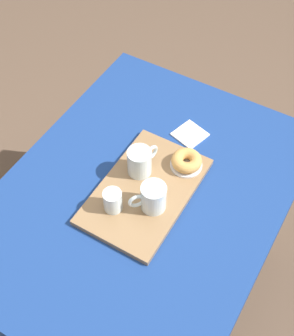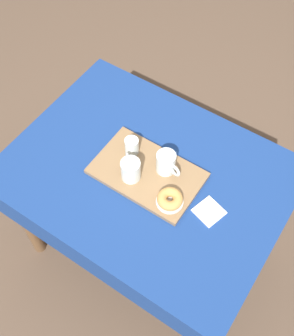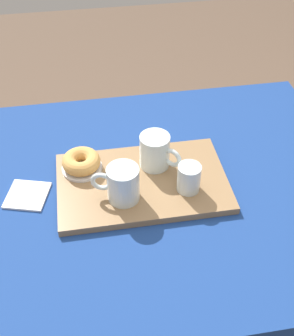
{
  "view_description": "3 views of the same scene",
  "coord_description": "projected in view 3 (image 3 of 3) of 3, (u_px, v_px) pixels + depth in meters",
  "views": [
    {
      "loc": [
        0.75,
        0.46,
        2.04
      ],
      "look_at": [
        -0.05,
        -0.01,
        0.83
      ],
      "focal_mm": 49.83,
      "sensor_mm": 36.0,
      "label": 1
    },
    {
      "loc": [
        -0.55,
        0.82,
        2.28
      ],
      "look_at": [
        -0.0,
        0.01,
        0.8
      ],
      "focal_mm": 45.63,
      "sensor_mm": 36.0,
      "label": 2
    },
    {
      "loc": [
        -0.13,
        -0.83,
        1.61
      ],
      "look_at": [
        0.01,
        0.05,
        0.79
      ],
      "focal_mm": 47.44,
      "sensor_mm": 36.0,
      "label": 3
    }
  ],
  "objects": [
    {
      "name": "ground_plane",
      "position": [
        146.0,
        327.0,
        1.71
      ],
      "size": [
        6.0,
        6.0,
        0.0
      ],
      "primitive_type": "plane",
      "color": "brown"
    },
    {
      "name": "dining_table",
      "position": [
        145.0,
        214.0,
        1.26
      ],
      "size": [
        1.18,
        0.89,
        0.76
      ],
      "color": "navy",
      "rests_on": "ground"
    },
    {
      "name": "serving_tray",
      "position": [
        142.0,
        183.0,
        1.19
      ],
      "size": [
        0.45,
        0.28,
        0.02
      ],
      "primitive_type": "cube",
      "color": "olive",
      "rests_on": "dining_table"
    },
    {
      "name": "tea_mug_left",
      "position": [
        122.0,
        185.0,
        1.1
      ],
      "size": [
        0.12,
        0.08,
        0.1
      ],
      "color": "silver",
      "rests_on": "serving_tray"
    },
    {
      "name": "tea_mug_right",
      "position": [
        155.0,
        152.0,
        1.2
      ],
      "size": [
        0.11,
        0.1,
        0.1
      ],
      "color": "silver",
      "rests_on": "serving_tray"
    },
    {
      "name": "water_glass_near",
      "position": [
        189.0,
        179.0,
        1.14
      ],
      "size": [
        0.06,
        0.06,
        0.08
      ],
      "color": "silver",
      "rests_on": "serving_tray"
    },
    {
      "name": "donut_plate_left",
      "position": [
        82.0,
        168.0,
        1.21
      ],
      "size": [
        0.11,
        0.11,
        0.01
      ],
      "primitive_type": "cylinder",
      "color": "silver",
      "rests_on": "serving_tray"
    },
    {
      "name": "sugar_donut_left",
      "position": [
        81.0,
        161.0,
        1.2
      ],
      "size": [
        0.1,
        0.1,
        0.04
      ],
      "primitive_type": "torus",
      "color": "tan",
      "rests_on": "donut_plate_left"
    },
    {
      "name": "paper_napkin",
      "position": [
        27.0,
        195.0,
        1.16
      ],
      "size": [
        0.13,
        0.13,
        0.01
      ],
      "primitive_type": "cube",
      "rotation": [
        0.0,
        0.0,
        -0.28
      ],
      "color": "white",
      "rests_on": "dining_table"
    }
  ]
}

